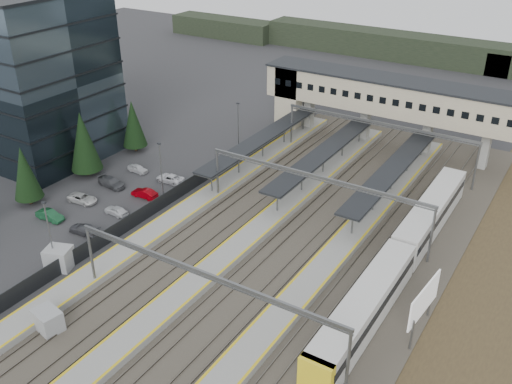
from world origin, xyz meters
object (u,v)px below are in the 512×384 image
Objects in this scene: footbridge at (372,96)px; billboard at (424,301)px; train at (400,258)px; relay_cabin_near at (48,321)px; office_building at (20,74)px; relay_cabin_far at (59,258)px.

billboard is at bearing -61.94° from footbridge.
footbridge is 36.03m from train.
billboard reaches higher than relay_cabin_near.
footbridge reaches higher than relay_cabin_near.
train is at bearing 46.17° from relay_cabin_near.
train is (60.00, -1.60, -10.09)m from office_building.
relay_cabin_far reaches higher than relay_cabin_near.
footbridge is 0.99× the size of train.
billboard is at bearing 31.24° from relay_cabin_near.
billboard reaches higher than train.
relay_cabin_far is 37.76m from billboard.
office_building is 53.18m from footbridge.
relay_cabin_near is 0.48× the size of billboard.
relay_cabin_near is (35.44, -27.18, -11.07)m from office_building.
train is 6.49× the size of billboard.
footbridge is at bearing 117.28° from train.
relay_cabin_near is at bearing -37.49° from office_building.
footbridge is (15.21, 49.78, 6.71)m from relay_cabin_far.
office_building is 7.41× the size of relay_cabin_far.
train is at bearing 29.98° from relay_cabin_far.
billboard is (36.23, 10.36, 2.44)m from relay_cabin_far.
footbridge reaches higher than billboard.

